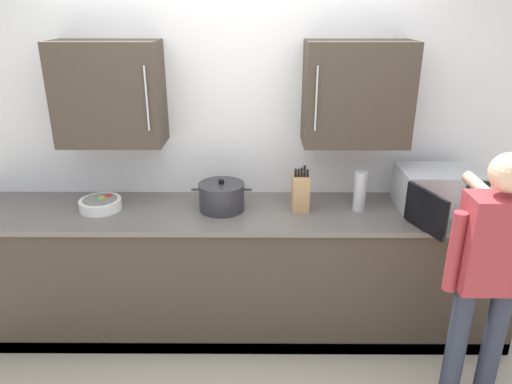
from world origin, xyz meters
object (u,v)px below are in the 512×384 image
at_px(microwave_oven, 434,190).
at_px(thermos_flask, 360,191).
at_px(stock_pot, 222,197).
at_px(person_figure, 489,267).
at_px(fruit_bowl, 101,204).
at_px(knife_block, 301,192).

distance_m(microwave_oven, thermos_flask, 0.50).
bearing_deg(stock_pot, person_figure, -27.26).
relative_size(stock_pot, person_figure, 0.26).
bearing_deg(microwave_oven, thermos_flask, -176.89).
distance_m(thermos_flask, fruit_bowl, 1.73).
relative_size(microwave_oven, stock_pot, 1.79).
height_order(knife_block, person_figure, person_figure).
height_order(microwave_oven, fruit_bowl, microwave_oven).
xyz_separation_m(microwave_oven, person_figure, (0.04, -0.77, -0.14)).
relative_size(microwave_oven, fruit_bowl, 2.58).
relative_size(thermos_flask, fruit_bowl, 0.97).
height_order(thermos_flask, fruit_bowl, thermos_flask).
bearing_deg(thermos_flask, fruit_bowl, 179.86).
xyz_separation_m(thermos_flask, person_figure, (0.54, -0.74, -0.14)).
bearing_deg(fruit_bowl, thermos_flask, -0.14).
bearing_deg(fruit_bowl, knife_block, 0.41).
xyz_separation_m(knife_block, thermos_flask, (0.39, -0.01, 0.01)).
xyz_separation_m(stock_pot, fruit_bowl, (-0.81, -0.00, -0.05)).
height_order(fruit_bowl, person_figure, person_figure).
height_order(knife_block, stock_pot, knife_block).
bearing_deg(stock_pot, microwave_oven, 0.88).
relative_size(knife_block, fruit_bowl, 1.14).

